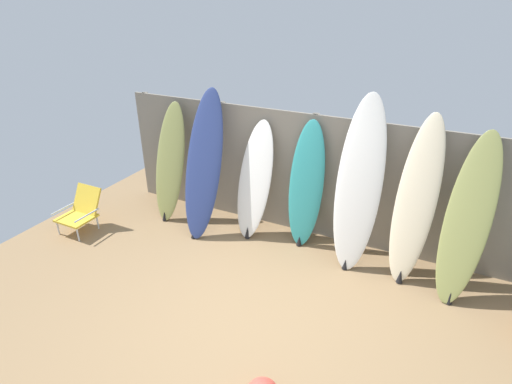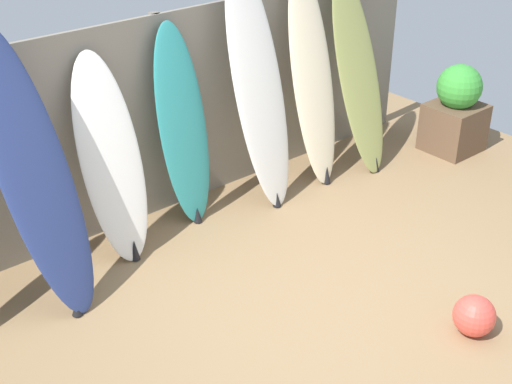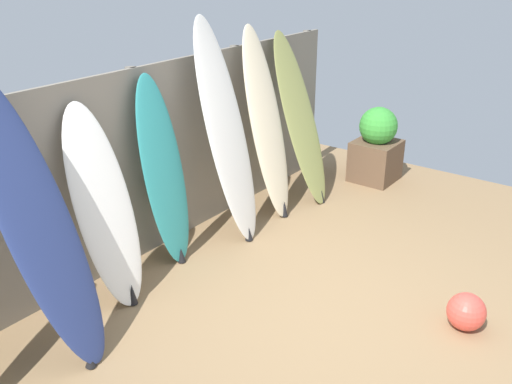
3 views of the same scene
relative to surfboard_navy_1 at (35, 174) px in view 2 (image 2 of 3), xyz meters
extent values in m
plane|color=#8E704C|center=(1.43, -1.45, -1.02)|extent=(7.68, 7.68, 0.00)
cube|color=gray|center=(1.43, 0.55, -0.12)|extent=(6.08, 0.04, 1.80)
cylinder|color=#6C655B|center=(-0.01, 0.59, -0.12)|extent=(0.10, 0.10, 1.80)
cylinder|color=#6C655B|center=(1.43, 0.59, -0.12)|extent=(0.10, 0.10, 1.80)
cylinder|color=#6C655B|center=(2.87, 0.59, -0.12)|extent=(0.10, 0.10, 1.80)
cylinder|color=#6C655B|center=(4.31, 0.59, -0.12)|extent=(0.10, 0.10, 1.80)
ellipsoid|color=navy|center=(0.00, 0.00, 0.01)|extent=(0.65, 0.95, 2.06)
cone|color=black|center=(0.00, -0.38, -0.96)|extent=(0.08, 0.08, 0.11)
ellipsoid|color=white|center=(0.71, 0.22, -0.19)|extent=(0.56, 0.62, 1.67)
cone|color=black|center=(0.71, -0.03, -0.92)|extent=(0.08, 0.08, 0.18)
ellipsoid|color=teal|center=(1.46, 0.29, -0.14)|extent=(0.49, 0.39, 1.77)
cone|color=black|center=(1.46, 0.12, -0.94)|extent=(0.08, 0.08, 0.14)
ellipsoid|color=white|center=(2.19, 0.14, 0.08)|extent=(0.60, 0.67, 2.20)
cone|color=black|center=(2.19, -0.12, -0.95)|extent=(0.08, 0.08, 0.14)
ellipsoid|color=beige|center=(2.86, 0.16, 0.00)|extent=(0.51, 0.64, 2.04)
cone|color=black|center=(2.86, -0.10, -0.93)|extent=(0.08, 0.08, 0.17)
ellipsoid|color=olive|center=(3.44, 0.09, -0.07)|extent=(0.56, 0.82, 1.91)
cone|color=black|center=(3.44, -0.23, -0.94)|extent=(0.08, 0.08, 0.15)
cube|color=brown|center=(4.46, -0.41, -0.77)|extent=(0.55, 0.53, 0.51)
sphere|color=green|center=(4.46, -0.41, -0.31)|extent=(0.47, 0.47, 0.47)
sphere|color=#E54C3F|center=(2.06, -2.36, -0.87)|extent=(0.30, 0.30, 0.30)
camera|label=1|loc=(3.01, -4.42, 2.19)|focal=28.00mm
camera|label=2|loc=(-1.67, -4.40, 2.30)|focal=50.00mm
camera|label=3|loc=(-1.88, -3.26, 1.75)|focal=40.00mm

